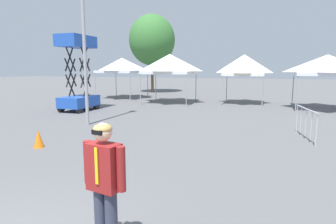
# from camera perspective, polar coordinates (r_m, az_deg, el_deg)

# --- Properties ---
(canopy_tent_behind_right) EXTENTS (3.38, 3.38, 3.30)m
(canopy_tent_behind_right) POSITION_cam_1_polar(r_m,az_deg,el_deg) (23.62, -9.33, 9.31)
(canopy_tent_behind_right) COLOR #9E9EA3
(canopy_tent_behind_right) RESTS_ON ground
(canopy_tent_far_right) EXTENTS (3.53, 3.53, 3.44)m
(canopy_tent_far_right) POSITION_cam_1_polar(r_m,az_deg,el_deg) (20.14, 0.33, 9.70)
(canopy_tent_far_right) COLOR #9E9EA3
(canopy_tent_far_right) RESTS_ON ground
(canopy_tent_center) EXTENTS (2.78, 2.78, 3.39)m
(canopy_tent_center) POSITION_cam_1_polar(r_m,az_deg,el_deg) (20.31, 15.17, 9.15)
(canopy_tent_center) COLOR #9E9EA3
(canopy_tent_center) RESTS_ON ground
(canopy_tent_far_left) EXTENTS (3.50, 3.50, 3.25)m
(canopy_tent_far_left) POSITION_cam_1_polar(r_m,az_deg,el_deg) (19.07, 29.56, 8.28)
(canopy_tent_far_left) COLOR #9E9EA3
(canopy_tent_far_left) RESTS_ON ground
(scissor_lift) EXTENTS (1.45, 2.33, 4.28)m
(scissor_lift) POSITION_cam_1_polar(r_m,az_deg,el_deg) (17.12, -17.66, 4.51)
(scissor_lift) COLOR black
(scissor_lift) RESTS_ON ground
(person_foreground) EXTENTS (0.64, 0.31, 1.78)m
(person_foreground) POSITION_cam_1_polar(r_m,az_deg,el_deg) (3.73, -12.73, -13.48)
(person_foreground) COLOR #33384C
(person_foreground) RESTS_ON ground
(light_pole_near_lift) EXTENTS (0.36, 0.36, 9.22)m
(light_pole_near_lift) POSITION_cam_1_polar(r_m,az_deg,el_deg) (12.93, -16.97, 20.70)
(light_pole_near_lift) COLOR #9E9EA3
(light_pole_near_lift) RESTS_ON ground
(tree_behind_tents_right) EXTENTS (4.63, 4.63, 7.82)m
(tree_behind_tents_right) POSITION_cam_1_polar(r_m,az_deg,el_deg) (29.32, -3.26, 14.35)
(tree_behind_tents_right) COLOR brown
(tree_behind_tents_right) RESTS_ON ground
(crowd_barrier_by_lift) EXTENTS (0.46, 2.07, 1.08)m
(crowd_barrier_by_lift) POSITION_cam_1_polar(r_m,az_deg,el_deg) (10.85, 26.21, -1.02)
(crowd_barrier_by_lift) COLOR #B7BABF
(crowd_barrier_by_lift) RESTS_ON ground
(traffic_cone_lot_center) EXTENTS (0.32, 0.32, 0.55)m
(traffic_cone_lot_center) POSITION_cam_1_polar(r_m,az_deg,el_deg) (9.65, -24.75, -4.95)
(traffic_cone_lot_center) COLOR orange
(traffic_cone_lot_center) RESTS_ON ground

